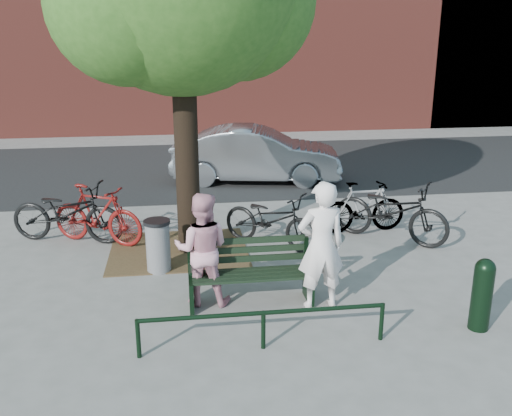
{
  "coord_description": "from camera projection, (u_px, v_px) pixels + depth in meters",
  "views": [
    {
      "loc": [
        -0.94,
        -7.31,
        3.75
      ],
      "look_at": [
        0.22,
        1.0,
        1.12
      ],
      "focal_mm": 40.0,
      "sensor_mm": 36.0,
      "label": 1
    }
  ],
  "objects": [
    {
      "name": "bicycle_c",
      "position": [
        271.0,
        220.0,
        10.17
      ],
      "size": [
        1.9,
        1.74,
        1.01
      ],
      "primitive_type": "imported",
      "rotation": [
        0.0,
        0.0,
        0.88
      ],
      "color": "black",
      "rests_on": "ground"
    },
    {
      "name": "road",
      "position": [
        212.0,
        167.0,
        16.18
      ],
      "size": [
        40.0,
        7.0,
        0.01
      ],
      "primitive_type": "cube",
      "color": "black",
      "rests_on": "ground"
    },
    {
      "name": "bollard",
      "position": [
        482.0,
        292.0,
        7.32
      ],
      "size": [
        0.26,
        0.26,
        0.98
      ],
      "color": "black",
      "rests_on": "ground"
    },
    {
      "name": "dirt_pit",
      "position": [
        179.0,
        250.0,
        10.1
      ],
      "size": [
        2.4,
        2.0,
        0.02
      ],
      "primitive_type": "cube",
      "color": "brown",
      "rests_on": "ground"
    },
    {
      "name": "person_right",
      "position": [
        202.0,
        249.0,
        7.96
      ],
      "size": [
        0.89,
        0.75,
        1.63
      ],
      "primitive_type": "imported",
      "rotation": [
        0.0,
        0.0,
        2.96
      ],
      "color": "pink",
      "rests_on": "ground"
    },
    {
      "name": "bicycle_b",
      "position": [
        97.0,
        215.0,
        10.29
      ],
      "size": [
        1.87,
        1.29,
        1.1
      ],
      "primitive_type": "imported",
      "rotation": [
        0.0,
        0.0,
        1.1
      ],
      "color": "#63100E",
      "rests_on": "ground"
    },
    {
      "name": "person_left",
      "position": [
        321.0,
        246.0,
        7.81
      ],
      "size": [
        0.7,
        0.48,
        1.83
      ],
      "primitive_type": "imported",
      "rotation": [
        0.0,
        0.0,
        3.21
      ],
      "color": "white",
      "rests_on": "ground"
    },
    {
      "name": "ground",
      "position": [
        251.0,
        304.0,
        8.15
      ],
      "size": [
        90.0,
        90.0,
        0.0
      ],
      "primitive_type": "plane",
      "color": "gray",
      "rests_on": "ground"
    },
    {
      "name": "bicycle_d",
      "position": [
        363.0,
        207.0,
        10.9
      ],
      "size": [
        1.69,
        0.56,
        1.0
      ],
      "primitive_type": "imported",
      "rotation": [
        0.0,
        0.0,
        1.62
      ],
      "color": "gray",
      "rests_on": "ground"
    },
    {
      "name": "litter_bin",
      "position": [
        158.0,
        245.0,
        9.13
      ],
      "size": [
        0.42,
        0.42,
        0.87
      ],
      "color": "gray",
      "rests_on": "ground"
    },
    {
      "name": "bicycle_a",
      "position": [
        67.0,
        213.0,
        10.39
      ],
      "size": [
        2.25,
        1.29,
        1.12
      ],
      "primitive_type": "imported",
      "rotation": [
        0.0,
        0.0,
        1.29
      ],
      "color": "black",
      "rests_on": "ground"
    },
    {
      "name": "bicycle_e",
      "position": [
        391.0,
        211.0,
        10.44
      ],
      "size": [
        2.15,
        1.96,
        1.14
      ],
      "primitive_type": "imported",
      "rotation": [
        0.0,
        0.0,
        0.88
      ],
      "color": "black",
      "rests_on": "ground"
    },
    {
      "name": "parked_car",
      "position": [
        256.0,
        155.0,
        14.51
      ],
      "size": [
        4.46,
        2.21,
        1.4
      ],
      "primitive_type": "imported",
      "rotation": [
        0.0,
        0.0,
        1.39
      ],
      "color": "gray",
      "rests_on": "ground"
    },
    {
      "name": "guard_railing",
      "position": [
        263.0,
        319.0,
        6.9
      ],
      "size": [
        3.06,
        0.06,
        0.51
      ],
      "color": "black",
      "rests_on": "ground"
    },
    {
      "name": "park_bench",
      "position": [
        250.0,
        271.0,
        8.08
      ],
      "size": [
        1.74,
        0.54,
        0.97
      ],
      "color": "black",
      "rests_on": "ground"
    }
  ]
}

